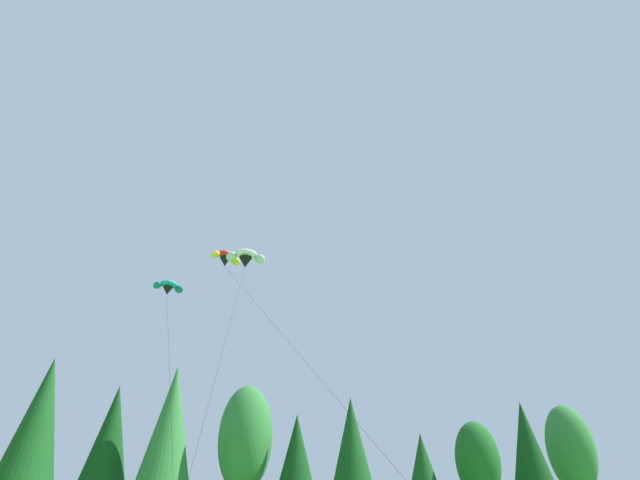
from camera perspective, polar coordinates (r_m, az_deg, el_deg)
The scene contains 13 objects.
treeline_tree_c at distance 51.68m, azimuth -30.44°, elevation -17.65°, with size 4.69×4.69×14.02m.
treeline_tree_d at distance 52.33m, azimuth -23.73°, elevation -20.51°, with size 4.26×4.26×12.10m.
treeline_tree_e at distance 49.74m, azimuth -17.43°, elevation -19.97°, with size 4.63×4.63×13.79m.
treeline_tree_f at distance 49.38m, azimuth -8.89°, elevation -22.29°, with size 5.08×5.08×12.15m.
treeline_tree_g at distance 48.04m, azimuth -2.84°, elevation -24.18°, with size 3.66×3.66×9.39m.
treeline_tree_h at distance 53.00m, azimuth 3.80°, elevation -22.91°, with size 4.19×4.19×11.77m.
treeline_tree_i at distance 52.45m, azimuth 12.18°, elevation -24.88°, with size 3.38×3.38×8.10m.
treeline_tree_j at distance 54.01m, azimuth 18.30°, elevation -23.71°, with size 4.29×4.29×9.23m.
treeline_tree_k at distance 57.90m, azimuth 23.52°, elevation -21.48°, with size 4.13×4.13×11.49m.
treeline_tree_l at distance 62.99m, azimuth 27.74°, elevation -21.19°, with size 4.94×4.94×11.62m.
parafoil_kite_high_teal at distance 41.73m, azimuth -17.67°, elevation -5.43°, with size 4.52×21.82×16.83m.
parafoil_kite_mid_red_yellow at distance 37.48m, azimuth -11.18°, elevation -2.19°, with size 9.54×16.39×17.70m.
parafoil_kite_far_white at distance 34.33m, azimuth -8.87°, elevation -2.15°, with size 3.85×13.78×16.50m.
Camera 1 is at (-6.08, 2.45, 2.54)m, focal length 26.82 mm.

